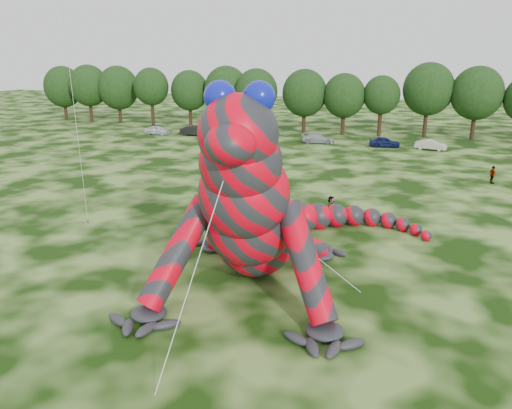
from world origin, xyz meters
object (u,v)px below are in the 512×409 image
object	(u,v)px
tree_8	(344,104)
car_3	(318,138)
tree_5	(226,97)
tree_1	(89,94)
tree_7	(304,101)
tree_11	(476,103)
tree_10	(427,100)
car_2	(237,136)
tree_2	(119,95)
tree_9	(381,106)
car_5	(431,145)
car_1	(195,131)
tree_4	(190,98)
inflatable_gecko	(261,176)
car_0	(157,130)
spectator_3	(493,175)
spectator_1	(283,180)
tree_6	(256,100)
spectator_4	(225,149)
tree_0	(64,93)
spectator_0	(268,183)
spectator_5	(331,207)
tree_3	(152,97)
car_4	(385,142)

from	to	relation	value
tree_8	car_3	size ratio (longest dim) A/B	2.04
tree_5	tree_1	bearing A→B (deg)	-179.13
tree_7	tree_11	bearing A→B (deg)	3.33
tree_10	car_2	bearing A→B (deg)	-154.52
tree_7	tree_10	xyz separation A→B (m)	(17.48, 1.77, 0.51)
tree_2	tree_5	distance (m)	19.90
tree_9	car_5	world-z (taller)	tree_9
tree_9	car_1	size ratio (longest dim) A/B	1.99
tree_4	tree_7	xyz separation A→B (m)	(19.56, -1.91, 0.21)
tree_2	tree_4	world-z (taller)	tree_2
inflatable_gecko	tree_2	distance (m)	65.59
tree_8	car_0	xyz separation A→B (m)	(-26.39, -8.13, -3.81)
tree_7	car_0	distance (m)	22.39
car_3	tree_8	bearing A→B (deg)	-20.73
car_3	car_5	size ratio (longest dim) A/B	1.15
car_2	tree_2	bearing A→B (deg)	57.94
tree_11	spectator_3	size ratio (longest dim) A/B	6.04
tree_2	car_1	bearing A→B (deg)	-26.47
car_3	spectator_1	size ratio (longest dim) A/B	2.44
tree_6	tree_9	world-z (taller)	tree_6
car_2	spectator_4	world-z (taller)	spectator_4
tree_7	car_5	size ratio (longest dim) A/B	2.48
tree_7	tree_4	bearing A→B (deg)	174.43
car_0	car_2	xyz separation A→B (m)	(13.33, -2.04, 0.08)
car_0	car_2	world-z (taller)	car_2
tree_6	spectator_1	world-z (taller)	tree_6
tree_0	tree_2	bearing A→B (deg)	-2.34
tree_6	spectator_0	distance (m)	36.00
tree_2	tree_6	size ratio (longest dim) A/B	1.02
car_3	spectator_5	xyz separation A→B (m)	(6.75, -31.23, 0.21)
tree_5	spectator_0	world-z (taller)	tree_5
tree_3	car_3	size ratio (longest dim) A/B	2.15
spectator_1	spectator_0	size ratio (longest dim) A/B	1.09
spectator_1	car_2	bearing A→B (deg)	70.96
car_4	spectator_4	size ratio (longest dim) A/B	2.27
tree_11	car_3	bearing A→B (deg)	-154.68
car_4	spectator_0	world-z (taller)	spectator_0
tree_9	spectator_1	bearing A→B (deg)	-100.35
tree_4	car_2	distance (m)	17.57
car_5	spectator_5	world-z (taller)	spectator_5
tree_2	tree_10	size ratio (longest dim) A/B	0.92
tree_7	car_4	distance (m)	15.63
inflatable_gecko	car_0	size ratio (longest dim) A/B	5.53
tree_3	tree_5	world-z (taller)	tree_5
car_1	car_5	bearing A→B (deg)	-93.64
tree_11	spectator_0	bearing A→B (deg)	-119.22
inflatable_gecko	tree_9	bearing A→B (deg)	80.09
tree_9	tree_10	distance (m)	6.52
tree_6	tree_8	xyz separation A→B (m)	(13.34, 0.30, -0.27)
tree_3	spectator_0	world-z (taller)	tree_3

